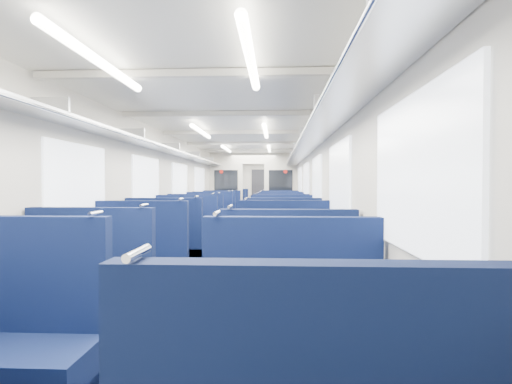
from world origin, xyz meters
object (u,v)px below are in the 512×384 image
(seat_15, at_px, (280,227))
(seat_14, at_px, (208,227))
(seat_6, at_px, (138,272))
(seat_4, at_px, (99,297))
(seat_19, at_px, (280,219))
(seat_3, at_px, (292,358))
(seat_13, at_px, (281,234))
(seat_23, at_px, (279,211))
(seat_2, at_px, (9,355))
(seat_22, at_px, (233,211))
(seat_7, at_px, (284,269))
(seat_21, at_px, (279,213))
(seat_11, at_px, (282,241))
(seat_20, at_px, (230,213))
(seat_17, at_px, (280,223))
(seat_12, at_px, (197,234))
(seat_9, at_px, (283,253))
(bulkhead, at_px, (253,188))
(seat_5, at_px, (288,305))
(seat_18, at_px, (221,219))
(end_door, at_px, (260,192))
(seat_8, at_px, (167,253))
(seat_16, at_px, (215,223))
(seat_10, at_px, (185,242))

(seat_15, bearing_deg, seat_14, 177.96)
(seat_6, xyz_separation_m, seat_15, (1.66, 4.73, 0.00))
(seat_4, xyz_separation_m, seat_19, (1.66, 7.91, 0.00))
(seat_3, distance_m, seat_13, 5.66)
(seat_6, distance_m, seat_19, 7.09)
(seat_14, height_order, seat_23, same)
(seat_2, bearing_deg, seat_22, 90.00)
(seat_7, relative_size, seat_23, 1.00)
(seat_21, height_order, seat_23, same)
(seat_11, bearing_deg, seat_6, -123.55)
(seat_3, xyz_separation_m, seat_21, (0.00, 11.28, 0.00))
(seat_20, bearing_deg, seat_4, -90.00)
(seat_19, bearing_deg, seat_2, -100.31)
(seat_17, height_order, seat_21, same)
(seat_12, xyz_separation_m, seat_13, (1.66, 0.04, 0.00))
(seat_9, distance_m, seat_23, 8.97)
(seat_11, bearing_deg, bulkhead, 97.90)
(seat_5, height_order, seat_13, same)
(seat_18, xyz_separation_m, seat_21, (1.66, 2.15, 0.00))
(seat_13, bearing_deg, bulkhead, 99.40)
(seat_2, height_order, seat_22, same)
(seat_2, relative_size, seat_4, 1.00)
(seat_7, bearing_deg, end_door, 93.48)
(seat_2, height_order, seat_6, same)
(seat_5, bearing_deg, seat_8, 124.65)
(bulkhead, bearing_deg, seat_6, -95.59)
(seat_4, xyz_separation_m, seat_14, (0.00, 5.80, 0.00))
(seat_18, bearing_deg, seat_16, -90.00)
(seat_6, bearing_deg, bulkhead, 84.41)
(seat_14, bearing_deg, seat_4, -90.00)
(seat_4, xyz_separation_m, seat_18, (0.00, 7.96, 0.00))
(seat_13, bearing_deg, seat_8, -126.52)
(seat_7, relative_size, seat_21, 1.00)
(seat_7, height_order, seat_12, same)
(seat_14, bearing_deg, seat_2, -90.00)
(seat_6, height_order, seat_10, same)
(seat_11, distance_m, seat_15, 2.22)
(seat_17, bearing_deg, seat_19, 90.00)
(seat_9, bearing_deg, seat_2, -115.00)
(bulkhead, distance_m, seat_5, 9.73)
(seat_18, xyz_separation_m, seat_19, (1.66, -0.04, 0.00))
(seat_11, relative_size, seat_18, 1.00)
(seat_9, relative_size, seat_22, 1.00)
(seat_21, xyz_separation_m, seat_23, (0.00, 1.21, 0.00))
(seat_4, height_order, seat_18, same)
(seat_14, bearing_deg, seat_23, 73.25)
(seat_8, bearing_deg, seat_14, 90.00)
(seat_7, distance_m, seat_23, 10.08)
(seat_7, bearing_deg, seat_3, -90.00)
(seat_5, relative_size, seat_16, 1.00)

